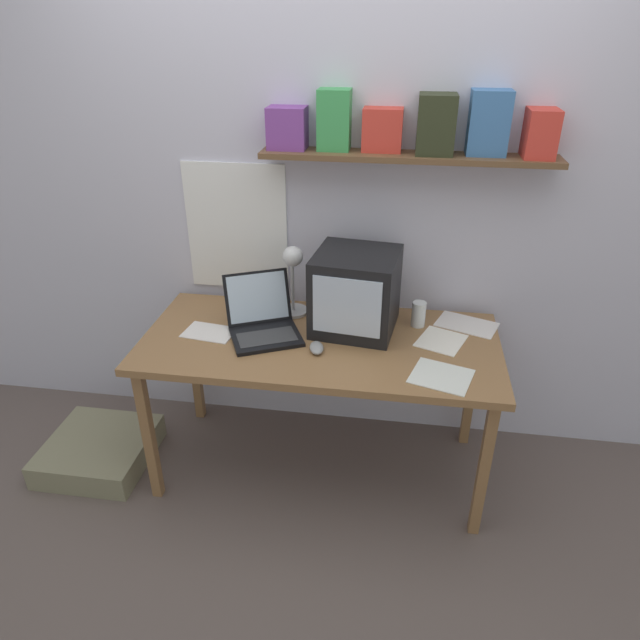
% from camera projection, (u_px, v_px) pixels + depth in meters
% --- Properties ---
extents(ground_plane, '(12.00, 12.00, 0.00)m').
position_uv_depth(ground_plane, '(320.00, 465.00, 2.92)').
color(ground_plane, '#61534F').
extents(back_wall, '(5.60, 0.24, 2.60)m').
position_uv_depth(back_wall, '(336.00, 190.00, 2.68)').
color(back_wall, silver).
rests_on(back_wall, ground_plane).
extents(corner_desk, '(1.60, 0.74, 0.75)m').
position_uv_depth(corner_desk, '(320.00, 351.00, 2.60)').
color(corner_desk, olive).
rests_on(corner_desk, ground_plane).
extents(crt_monitor, '(0.40, 0.40, 0.37)m').
position_uv_depth(crt_monitor, '(356.00, 292.00, 2.58)').
color(crt_monitor, black).
rests_on(crt_monitor, corner_desk).
extents(laptop, '(0.41, 0.43, 0.25)m').
position_uv_depth(laptop, '(262.00, 319.00, 2.60)').
color(laptop, black).
rests_on(laptop, corner_desk).
extents(desk_lamp, '(0.14, 0.17, 0.36)m').
position_uv_depth(desk_lamp, '(293.00, 273.00, 2.66)').
color(desk_lamp, silver).
rests_on(desk_lamp, corner_desk).
extents(juice_glass, '(0.07, 0.07, 0.12)m').
position_uv_depth(juice_glass, '(419.00, 315.00, 2.66)').
color(juice_glass, white).
rests_on(juice_glass, corner_desk).
extents(computer_mouse, '(0.08, 0.12, 0.03)m').
position_uv_depth(computer_mouse, '(317.00, 348.00, 2.47)').
color(computer_mouse, gray).
rests_on(computer_mouse, corner_desk).
extents(open_notebook, '(0.25, 0.26, 0.00)m').
position_uv_depth(open_notebook, '(441.00, 341.00, 2.55)').
color(open_notebook, white).
rests_on(open_notebook, corner_desk).
extents(printed_handout, '(0.25, 0.19, 0.00)m').
position_uv_depth(printed_handout, '(209.00, 332.00, 2.62)').
color(printed_handout, white).
rests_on(printed_handout, corner_desk).
extents(loose_paper_near_monitor, '(0.32, 0.26, 0.00)m').
position_uv_depth(loose_paper_near_monitor, '(467.00, 324.00, 2.69)').
color(loose_paper_near_monitor, white).
rests_on(loose_paper_near_monitor, corner_desk).
extents(loose_paper_near_laptop, '(0.28, 0.26, 0.00)m').
position_uv_depth(loose_paper_near_laptop, '(441.00, 376.00, 2.30)').
color(loose_paper_near_laptop, white).
rests_on(loose_paper_near_laptop, corner_desk).
extents(floor_cushion, '(0.50, 0.50, 0.13)m').
position_uv_depth(floor_cushion, '(99.00, 450.00, 2.92)').
color(floor_cushion, gray).
rests_on(floor_cushion, ground_plane).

